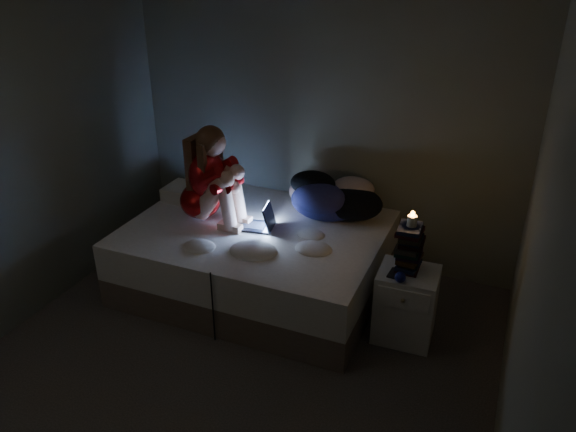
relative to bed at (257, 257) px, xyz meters
The scene contains 13 objects.
floor 1.18m from the bed, 75.27° to the right, with size 3.60×3.80×0.02m, color #2D2A27.
wall_back 1.33m from the bed, 70.35° to the left, with size 3.60×0.02×2.60m, color slate.
wall_right 2.58m from the bed, 27.66° to the right, with size 0.02×3.80×2.60m, color slate.
bed is the anchor object (origin of this frame).
pillow 0.92m from the bed, 161.64° to the left, with size 0.45×0.32×0.13m, color white.
woman 0.88m from the bed, behind, with size 0.53×0.35×0.86m, color maroon, non-canonical shape.
laptop 0.41m from the bed, 160.49° to the right, with size 0.33×0.23×0.23m, color black, non-canonical shape.
clothes_pile 0.82m from the bed, 45.39° to the left, with size 0.66×0.53×0.40m, color navy, non-canonical shape.
nightstand 1.36m from the bed, ahead, with size 0.43×0.39×0.58m, color silver.
book_stack 1.42m from the bed, ahead, with size 0.19×0.25×0.36m, color black, non-canonical shape.
candle 1.50m from the bed, ahead, with size 0.07×0.07×0.08m, color beige.
phone 1.31m from the bed, 12.10° to the right, with size 0.07×0.14×0.01m, color black.
blue_orb 1.39m from the bed, 15.34° to the right, with size 0.08×0.08×0.08m, color navy.
Camera 1 is at (1.60, -2.69, 2.77)m, focal length 35.04 mm.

